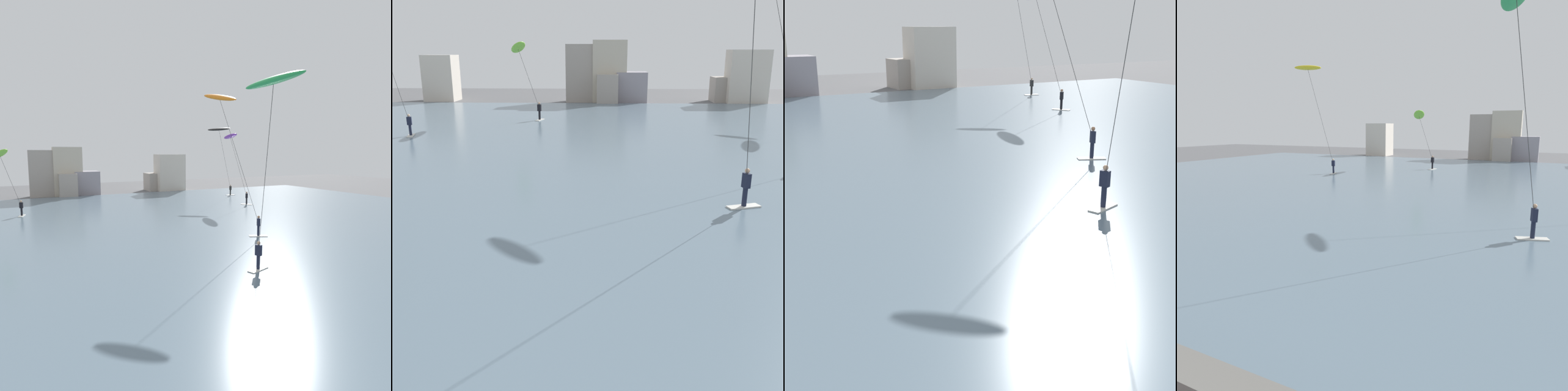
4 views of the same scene
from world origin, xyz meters
The scene contains 2 objects.
water_bay centered at (0.00, 30.08, 0.05)m, with size 84.00×52.00×0.10m, color slate.
kitesurfer_purple centered at (18.66, 40.47, 8.23)m, with size 1.95×5.94×9.15m.
Camera 3 is at (-8.01, 2.18, 6.58)m, focal length 50.66 mm.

